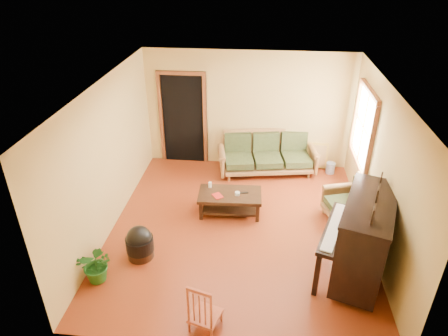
# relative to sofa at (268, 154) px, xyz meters

# --- Properties ---
(floor) EXTENTS (5.00, 5.00, 0.00)m
(floor) POSITION_rel_sofa_xyz_m (-0.48, -2.09, -0.45)
(floor) COLOR #5E1E0C
(floor) RESTS_ON ground
(doorway) EXTENTS (1.08, 0.16, 2.05)m
(doorway) POSITION_rel_sofa_xyz_m (-1.93, 0.39, 0.57)
(doorway) COLOR black
(doorway) RESTS_ON floor
(window) EXTENTS (0.12, 1.36, 1.46)m
(window) POSITION_rel_sofa_xyz_m (1.73, -0.79, 1.05)
(window) COLOR white
(window) RESTS_ON right_wall
(sofa) EXTENTS (2.22, 1.22, 0.90)m
(sofa) POSITION_rel_sofa_xyz_m (0.00, 0.00, 0.00)
(sofa) COLOR brown
(sofa) RESTS_ON floor
(coffee_table) EXTENTS (1.19, 0.68, 0.42)m
(coffee_table) POSITION_rel_sofa_xyz_m (-0.68, -1.63, -0.24)
(coffee_table) COLOR black
(coffee_table) RESTS_ON floor
(armchair) EXTENTS (0.99, 1.01, 0.82)m
(armchair) POSITION_rel_sofa_xyz_m (1.45, -1.65, -0.04)
(armchair) COLOR brown
(armchair) RESTS_ON floor
(piano) EXTENTS (1.34, 1.73, 1.35)m
(piano) POSITION_rel_sofa_xyz_m (1.41, -3.08, 0.22)
(piano) COLOR black
(piano) RESTS_ON floor
(footstool) EXTENTS (0.56, 0.56, 0.43)m
(footstool) POSITION_rel_sofa_xyz_m (-2.01, -3.01, -0.24)
(footstool) COLOR black
(footstool) RESTS_ON floor
(red_chair) EXTENTS (0.47, 0.50, 0.79)m
(red_chair) POSITION_rel_sofa_xyz_m (-0.76, -4.26, -0.05)
(red_chair) COLOR maroon
(red_chair) RESTS_ON floor
(leaning_frame) EXTENTS (0.47, 0.12, 0.63)m
(leaning_frame) POSITION_rel_sofa_xyz_m (1.12, 0.34, -0.14)
(leaning_frame) COLOR gold
(leaning_frame) RESTS_ON floor
(ceramic_crock) EXTENTS (0.23, 0.23, 0.25)m
(ceramic_crock) POSITION_rel_sofa_xyz_m (1.41, 0.12, -0.33)
(ceramic_crock) COLOR #365AA3
(ceramic_crock) RESTS_ON floor
(potted_plant) EXTENTS (0.57, 0.50, 0.59)m
(potted_plant) POSITION_rel_sofa_xyz_m (-2.48, -3.58, -0.15)
(potted_plant) COLOR #1B5117
(potted_plant) RESTS_ON floor
(book) EXTENTS (0.24, 0.26, 0.02)m
(book) POSITION_rel_sofa_xyz_m (-0.96, -1.80, -0.02)
(book) COLOR #A01B15
(book) RESTS_ON coffee_table
(candle) EXTENTS (0.08, 0.08, 0.11)m
(candle) POSITION_rel_sofa_xyz_m (-1.08, -1.44, 0.03)
(candle) COLOR white
(candle) RESTS_ON coffee_table
(glass_jar) EXTENTS (0.10, 0.10, 0.06)m
(glass_jar) POSITION_rel_sofa_xyz_m (-0.54, -1.66, 0.00)
(glass_jar) COLOR silver
(glass_jar) RESTS_ON coffee_table
(remote) EXTENTS (0.16, 0.07, 0.02)m
(remote) POSITION_rel_sofa_xyz_m (-0.42, -1.59, -0.02)
(remote) COLOR black
(remote) RESTS_ON coffee_table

